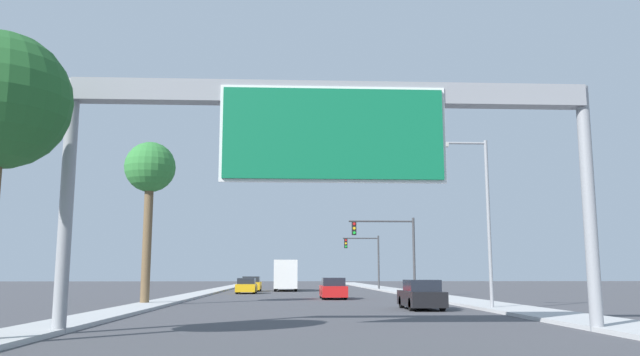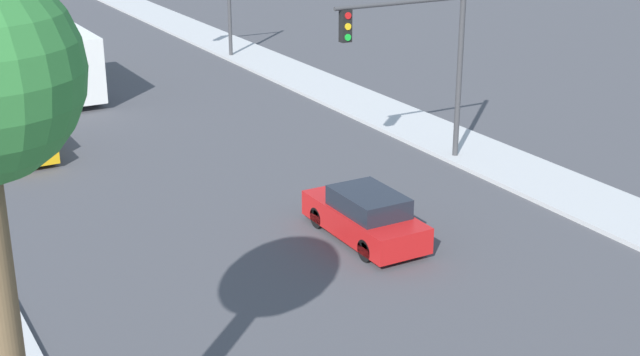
# 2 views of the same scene
# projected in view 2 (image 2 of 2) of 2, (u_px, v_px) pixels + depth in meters

# --- Properties ---
(sidewalk_right) EXTENTS (3.00, 120.00, 0.15)m
(sidewalk_right) POSITION_uv_depth(u_px,v_px,m) (318.00, 85.00, 42.99)
(sidewalk_right) COLOR #B7B7B7
(sidewalk_right) RESTS_ON ground
(car_mid_left) EXTENTS (1.75, 4.24, 1.38)m
(car_mid_left) POSITION_uv_depth(u_px,v_px,m) (21.00, 139.00, 32.85)
(car_mid_left) COLOR gold
(car_mid_left) RESTS_ON ground
(car_far_center) EXTENTS (1.75, 4.36, 1.49)m
(car_far_center) POSITION_uv_depth(u_px,v_px,m) (365.00, 216.00, 25.70)
(car_far_center) COLOR red
(car_far_center) RESTS_ON ground
(truck_box_primary) EXTENTS (2.34, 8.79, 3.15)m
(truck_box_primary) POSITION_uv_depth(u_px,v_px,m) (55.00, 60.00, 41.20)
(truck_box_primary) COLOR yellow
(truck_box_primary) RESTS_ON ground
(traffic_light_near_intersection) EXTENTS (5.27, 0.32, 6.21)m
(traffic_light_near_intersection) POSITION_uv_depth(u_px,v_px,m) (422.00, 49.00, 30.50)
(traffic_light_near_intersection) COLOR #3D3D3F
(traffic_light_near_intersection) RESTS_ON ground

